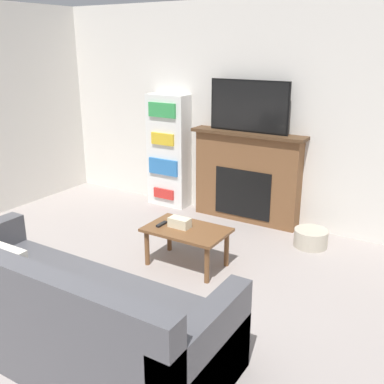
# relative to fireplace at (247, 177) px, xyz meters

# --- Properties ---
(wall_back) EXTENTS (6.86, 0.06, 2.70)m
(wall_back) POSITION_rel_fireplace_xyz_m (0.00, 0.14, 0.77)
(wall_back) COLOR silver
(wall_back) RESTS_ON ground_plane
(fireplace) EXTENTS (1.48, 0.28, 1.16)m
(fireplace) POSITION_rel_fireplace_xyz_m (0.00, 0.00, 0.00)
(fireplace) COLOR brown
(fireplace) RESTS_ON ground_plane
(tv) EXTENTS (1.02, 0.03, 0.62)m
(tv) POSITION_rel_fireplace_xyz_m (0.00, -0.02, 0.89)
(tv) COLOR black
(tv) RESTS_ON fireplace
(couch) EXTENTS (2.46, 0.99, 0.89)m
(couch) POSITION_rel_fireplace_xyz_m (-0.01, -3.08, -0.29)
(couch) COLOR #4C4C51
(couch) RESTS_ON ground_plane
(coffee_table) EXTENTS (0.83, 0.53, 0.41)m
(coffee_table) POSITION_rel_fireplace_xyz_m (0.03, -1.47, -0.23)
(coffee_table) COLOR brown
(coffee_table) RESTS_ON ground_plane
(tissue_box) EXTENTS (0.22, 0.12, 0.10)m
(tissue_box) POSITION_rel_fireplace_xyz_m (-0.05, -1.48, -0.12)
(tissue_box) COLOR beige
(tissue_box) RESTS_ON coffee_table
(remote_control) EXTENTS (0.04, 0.15, 0.02)m
(remote_control) POSITION_rel_fireplace_xyz_m (-0.24, -1.53, -0.16)
(remote_control) COLOR black
(remote_control) RESTS_ON coffee_table
(bookshelf) EXTENTS (0.58, 0.29, 1.55)m
(bookshelf) POSITION_rel_fireplace_xyz_m (-1.18, -0.02, 0.19)
(bookshelf) COLOR white
(bookshelf) RESTS_ON ground_plane
(storage_basket) EXTENTS (0.38, 0.38, 0.20)m
(storage_basket) POSITION_rel_fireplace_xyz_m (0.98, -0.35, -0.48)
(storage_basket) COLOR #BCB29E
(storage_basket) RESTS_ON ground_plane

